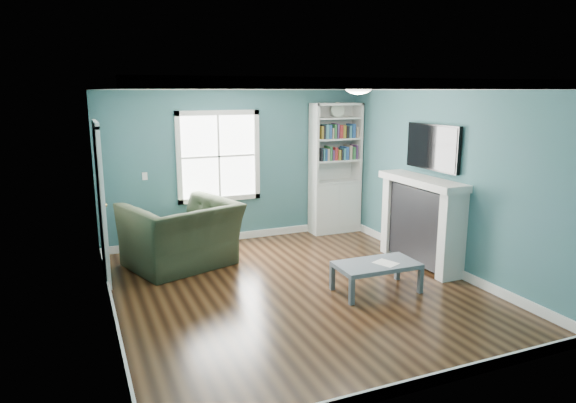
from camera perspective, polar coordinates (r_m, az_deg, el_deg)
name	(u,v)px	position (r m, az deg, el deg)	size (l,w,h in m)	color
floor	(296,289)	(6.71, 0.92, -9.75)	(5.00, 5.00, 0.00)	black
room_walls	(297,168)	(6.29, 0.97, 3.73)	(5.00, 5.00, 5.00)	#346967
trim	(297,196)	(6.35, 0.96, 0.65)	(4.50, 5.00, 2.60)	white
window	(219,156)	(8.54, -7.70, 4.98)	(1.40, 0.06, 1.50)	white
bookshelf	(335,181)	(9.21, 5.23, 2.25)	(0.90, 0.35, 2.31)	silver
fireplace	(422,222)	(7.71, 14.61, -2.26)	(0.44, 1.58, 1.30)	black
tv	(433,147)	(7.59, 15.78, 5.83)	(0.06, 1.10, 0.65)	black
door	(101,201)	(7.24, -20.09, 0.02)	(0.12, 0.98, 2.17)	silver
ceiling_fixture	(359,87)	(6.73, 7.84, 12.44)	(0.38, 0.38, 0.15)	white
light_switch	(145,176)	(8.34, -15.63, 2.73)	(0.08, 0.01, 0.12)	white
recliner	(181,224)	(7.54, -11.81, -2.47)	(1.45, 0.94, 1.27)	black
coffee_table	(376,267)	(6.64, 9.81, -7.14)	(1.05, 0.59, 0.38)	#495158
paper_sheet	(386,263)	(6.63, 10.82, -6.73)	(0.22, 0.28, 0.00)	white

